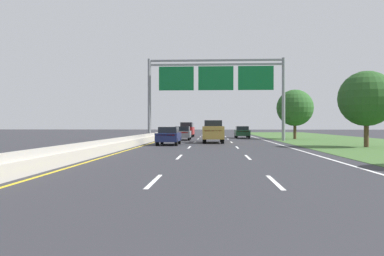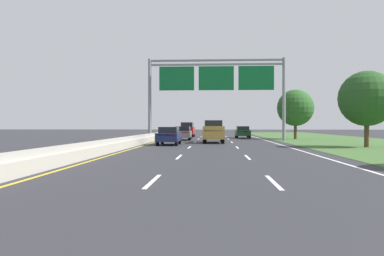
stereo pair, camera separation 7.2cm
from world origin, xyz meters
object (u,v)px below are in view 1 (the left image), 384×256
object	(u,v)px
pickup_truck_gold	(213,132)
car_navy_left_lane_sedan	(169,136)
car_red_left_lane_suv	(187,129)
roadside_tree_far	(295,108)
overhead_sign_gantry	(216,82)
car_darkgreen_right_lane_sedan	(242,132)
car_grey_left_lane_sedan	(183,133)
roadside_tree_mid	(366,99)

from	to	relation	value
pickup_truck_gold	car_navy_left_lane_sedan	distance (m)	5.77
pickup_truck_gold	car_red_left_lane_suv	size ratio (longest dim) A/B	1.14
car_navy_left_lane_sedan	roadside_tree_far	distance (m)	20.05
overhead_sign_gantry	car_navy_left_lane_sedan	size ratio (longest dim) A/B	3.42
overhead_sign_gantry	car_darkgreen_right_lane_sedan	distance (m)	11.30
pickup_truck_gold	car_darkgreen_right_lane_sedan	xyz separation A→B (m)	(3.84, 13.63, -0.26)
pickup_truck_gold	car_grey_left_lane_sedan	size ratio (longest dim) A/B	1.22
overhead_sign_gantry	pickup_truck_gold	distance (m)	7.01
car_red_left_lane_suv	car_grey_left_lane_sedan	distance (m)	11.00
car_darkgreen_right_lane_sedan	roadside_tree_far	size ratio (longest dim) A/B	0.73
car_navy_left_lane_sedan	roadside_tree_far	size ratio (longest dim) A/B	0.73
car_navy_left_lane_sedan	roadside_tree_mid	distance (m)	16.28
overhead_sign_gantry	car_darkgreen_right_lane_sedan	world-z (taller)	overhead_sign_gantry
overhead_sign_gantry	car_red_left_lane_suv	bearing A→B (deg)	107.19
roadside_tree_mid	car_red_left_lane_suv	bearing A→B (deg)	122.25
car_navy_left_lane_sedan	roadside_tree_far	bearing A→B (deg)	-44.19
car_grey_left_lane_sedan	car_navy_left_lane_sedan	bearing A→B (deg)	177.61
overhead_sign_gantry	car_grey_left_lane_sedan	world-z (taller)	overhead_sign_gantry
roadside_tree_mid	overhead_sign_gantry	bearing A→B (deg)	134.78
overhead_sign_gantry	car_navy_left_lane_sedan	bearing A→B (deg)	-115.44
roadside_tree_far	car_navy_left_lane_sedan	bearing A→B (deg)	-134.40
car_red_left_lane_suv	roadside_tree_mid	bearing A→B (deg)	-146.93
car_red_left_lane_suv	roadside_tree_far	world-z (taller)	roadside_tree_far
car_darkgreen_right_lane_sedan	roadside_tree_mid	world-z (taller)	roadside_tree_mid
car_darkgreen_right_lane_sedan	car_navy_left_lane_sedan	world-z (taller)	same
car_red_left_lane_suv	car_grey_left_lane_sedan	xyz separation A→B (m)	(0.24, -10.99, -0.28)
car_darkgreen_right_lane_sedan	roadside_tree_mid	bearing A→B (deg)	-159.07
car_red_left_lane_suv	roadside_tree_mid	world-z (taller)	roadside_tree_mid
pickup_truck_gold	car_navy_left_lane_sedan	size ratio (longest dim) A/B	1.23
overhead_sign_gantry	roadside_tree_mid	bearing A→B (deg)	-45.22
pickup_truck_gold	car_navy_left_lane_sedan	world-z (taller)	pickup_truck_gold
car_red_left_lane_suv	car_darkgreen_right_lane_sedan	bearing A→B (deg)	-116.73
overhead_sign_gantry	roadside_tree_far	world-z (taller)	overhead_sign_gantry
roadside_tree_mid	roadside_tree_far	size ratio (longest dim) A/B	0.98
pickup_truck_gold	car_navy_left_lane_sedan	bearing A→B (deg)	137.41
car_darkgreen_right_lane_sedan	roadside_tree_mid	size ratio (longest dim) A/B	0.74
car_darkgreen_right_lane_sedan	roadside_tree_far	xyz separation A→B (m)	(6.14, -3.73, 3.02)
overhead_sign_gantry	car_grey_left_lane_sedan	xyz separation A→B (m)	(-3.81, 2.11, -5.63)
overhead_sign_gantry	roadside_tree_far	size ratio (longest dim) A/B	2.48
overhead_sign_gantry	car_navy_left_lane_sedan	distance (m)	11.22
pickup_truck_gold	car_grey_left_lane_sedan	distance (m)	7.49
roadside_tree_mid	car_grey_left_lane_sedan	bearing A→B (deg)	138.18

